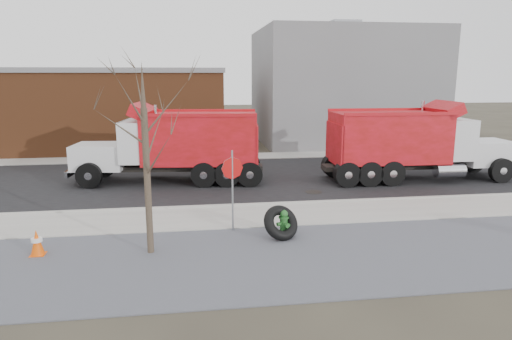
{
  "coord_description": "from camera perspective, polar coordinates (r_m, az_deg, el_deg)",
  "views": [
    {
      "loc": [
        -1.98,
        -14.78,
        4.85
      ],
      "look_at": [
        0.32,
        1.49,
        1.4
      ],
      "focal_mm": 32.0,
      "sensor_mm": 36.0,
      "label": 1
    }
  ],
  "objects": [
    {
      "name": "dump_truck_red_b",
      "position": [
        20.95,
        -9.92,
        3.36
      ],
      "size": [
        8.55,
        3.26,
        3.57
      ],
      "rotation": [
        0.0,
        0.0,
        3.04
      ],
      "color": "black",
      "rests_on": "ground"
    },
    {
      "name": "far_sidewalk",
      "position": [
        27.29,
        -3.77,
        1.66
      ],
      "size": [
        60.0,
        2.0,
        0.06
      ],
      "primitive_type": "cube",
      "color": "#9E9B93",
      "rests_on": "ground"
    },
    {
      "name": "building_brick",
      "position": [
        32.85,
        -22.35,
        7.15
      ],
      "size": [
        20.2,
        8.2,
        5.3
      ],
      "color": "brown",
      "rests_on": "ground"
    },
    {
      "name": "truck_tire",
      "position": [
        13.77,
        3.13,
        -6.62
      ],
      "size": [
        1.36,
        1.24,
        1.09
      ],
      "color": "black",
      "rests_on": "ground"
    },
    {
      "name": "curb",
      "position": [
        17.14,
        -1.1,
        -4.39
      ],
      "size": [
        60.0,
        0.15,
        0.11
      ],
      "primitive_type": "cube",
      "color": "#9E9B93",
      "rests_on": "ground"
    },
    {
      "name": "traffic_cone_far",
      "position": [
        13.88,
        -25.7,
        -8.2
      ],
      "size": [
        0.38,
        0.38,
        0.73
      ],
      "color": "#F85407",
      "rests_on": "ground"
    },
    {
      "name": "gravel_verge",
      "position": [
        12.43,
        1.78,
        -11.03
      ],
      "size": [
        60.0,
        5.0,
        0.03
      ],
      "primitive_type": "cube",
      "color": "gray",
      "rests_on": "ground"
    },
    {
      "name": "stop_sign",
      "position": [
        14.08,
        -2.97,
        -0.79
      ],
      "size": [
        0.68,
        0.23,
        2.58
      ],
      "rotation": [
        0.0,
        0.0,
        -0.11
      ],
      "color": "gray",
      "rests_on": "ground"
    },
    {
      "name": "building_grey",
      "position": [
        34.58,
        10.63,
        10.25
      ],
      "size": [
        12.0,
        10.0,
        8.0
      ],
      "color": "gray",
      "rests_on": "ground"
    },
    {
      "name": "dump_truck_red_a",
      "position": [
        22.28,
        18.95,
        3.43
      ],
      "size": [
        8.95,
        2.61,
        3.61
      ],
      "rotation": [
        0.0,
        0.0,
        -0.02
      ],
      "color": "black",
      "rests_on": "ground"
    },
    {
      "name": "fire_hydrant",
      "position": [
        13.93,
        3.5,
        -6.82
      ],
      "size": [
        0.48,
        0.48,
        0.86
      ],
      "rotation": [
        0.0,
        0.0,
        0.39
      ],
      "color": "#306F2A",
      "rests_on": "ground"
    },
    {
      "name": "sidewalk",
      "position": [
        15.91,
        -0.53,
        -5.78
      ],
      "size": [
        60.0,
        2.5,
        0.06
      ],
      "primitive_type": "cube",
      "color": "#9E9B93",
      "rests_on": "ground"
    },
    {
      "name": "ground",
      "position": [
        15.68,
        -0.41,
        -6.16
      ],
      "size": [
        120.0,
        120.0,
        0.0
      ],
      "primitive_type": "plane",
      "color": "#383328",
      "rests_on": "ground"
    },
    {
      "name": "bare_tree",
      "position": [
        12.34,
        -13.7,
        4.29
      ],
      "size": [
        3.2,
        3.2,
        5.2
      ],
      "color": "#382D23",
      "rests_on": "ground"
    },
    {
      "name": "road",
      "position": [
        21.72,
        -2.63,
        -1.03
      ],
      "size": [
        60.0,
        9.4,
        0.02
      ],
      "primitive_type": "cube",
      "color": "black",
      "rests_on": "ground"
    }
  ]
}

